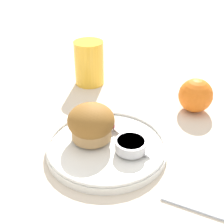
# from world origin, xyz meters

# --- Properties ---
(ground_plane) EXTENTS (3.00, 3.00, 0.00)m
(ground_plane) POSITION_xyz_m (0.00, 0.00, 0.00)
(ground_plane) COLOR beige
(plate) EXTENTS (0.23, 0.23, 0.02)m
(plate) POSITION_xyz_m (-0.02, 0.01, 0.01)
(plate) COLOR white
(plate) RESTS_ON ground_plane
(muffin) EXTENTS (0.09, 0.09, 0.07)m
(muffin) POSITION_xyz_m (-0.05, 0.01, 0.05)
(muffin) COLOR tan
(muffin) RESTS_ON plate
(cream_ramekin) EXTENTS (0.06, 0.06, 0.02)m
(cream_ramekin) POSITION_xyz_m (0.03, 0.01, 0.03)
(cream_ramekin) COLOR silver
(cream_ramekin) RESTS_ON plate
(berry_pair) EXTENTS (0.02, 0.01, 0.01)m
(berry_pair) POSITION_xyz_m (-0.03, 0.05, 0.03)
(berry_pair) COLOR maroon
(berry_pair) RESTS_ON plate
(butter_knife) EXTENTS (0.18, 0.11, 0.00)m
(butter_knife) POSITION_xyz_m (-0.02, 0.05, 0.02)
(butter_knife) COLOR #B7B7BC
(butter_knife) RESTS_ON plate
(orange_fruit) EXTENTS (0.08, 0.08, 0.08)m
(orange_fruit) POSITION_xyz_m (0.10, 0.22, 0.04)
(orange_fruit) COLOR orange
(orange_fruit) RESTS_ON ground_plane
(juice_glass) EXTENTS (0.08, 0.08, 0.11)m
(juice_glass) POSITION_xyz_m (-0.18, 0.25, 0.06)
(juice_glass) COLOR gold
(juice_glass) RESTS_ON ground_plane
(folded_napkin) EXTENTS (0.15, 0.08, 0.01)m
(folded_napkin) POSITION_xyz_m (0.19, -0.03, 0.00)
(folded_napkin) COLOR #B2BCCC
(folded_napkin) RESTS_ON ground_plane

